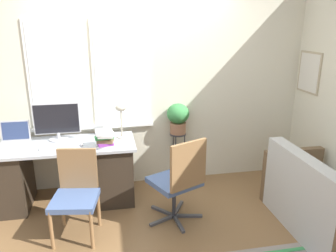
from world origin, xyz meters
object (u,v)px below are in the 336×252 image
at_px(couch_loveseat, 322,205).
at_px(keyboard, 58,147).
at_px(mouse, 82,145).
at_px(potted_plant, 178,117).
at_px(office_chair_swivel, 179,180).
at_px(desk_chair_wooden, 76,193).
at_px(monitor, 57,121).
at_px(desk_lamp, 121,112).
at_px(book_stack, 105,138).
at_px(laptop, 15,139).
at_px(plant_stand, 178,141).

bearing_deg(couch_loveseat, keyboard, 70.47).
xyz_separation_m(mouse, potted_plant, (1.21, 0.38, 0.16)).
xyz_separation_m(office_chair_swivel, couch_loveseat, (1.42, -0.44, -0.21)).
relative_size(keyboard, desk_chair_wooden, 0.43).
height_order(keyboard, office_chair_swivel, office_chair_swivel).
relative_size(monitor, potted_plant, 1.33).
relative_size(desk_lamp, book_stack, 1.88).
distance_m(mouse, couch_loveseat, 2.68).
bearing_deg(office_chair_swivel, monitor, -56.48).
bearing_deg(mouse, keyboard, -173.79).
relative_size(laptop, desk_chair_wooden, 0.37).
bearing_deg(mouse, book_stack, -19.75).
bearing_deg(monitor, office_chair_swivel, -31.95).
relative_size(laptop, desk_lamp, 0.78).
bearing_deg(office_chair_swivel, laptop, -47.52).
bearing_deg(mouse, couch_loveseat, -22.01).
height_order(desk_lamp, book_stack, desk_lamp).
xyz_separation_m(desk_lamp, couch_loveseat, (1.97, -1.21, -0.78)).
distance_m(book_stack, office_chair_swivel, 0.95).
xyz_separation_m(mouse, couch_loveseat, (2.44, -0.99, -0.48)).
height_order(desk_lamp, plant_stand, desk_lamp).
bearing_deg(keyboard, monitor, 94.17).
xyz_separation_m(laptop, monitor, (0.48, 0.06, 0.18)).
bearing_deg(keyboard, couch_loveseat, -19.53).
relative_size(desk_chair_wooden, office_chair_swivel, 0.90).
height_order(laptop, plant_stand, laptop).
bearing_deg(desk_lamp, office_chair_swivel, -54.48).
xyz_separation_m(desk_chair_wooden, potted_plant, (1.26, 0.94, 0.47)).
distance_m(desk_lamp, potted_plant, 0.77).
xyz_separation_m(laptop, potted_plant, (1.98, 0.17, 0.12)).
bearing_deg(laptop, monitor, 6.52).
distance_m(laptop, mouse, 0.79).
relative_size(mouse, book_stack, 0.26).
relative_size(desk_lamp, couch_loveseat, 0.30).
bearing_deg(potted_plant, desk_lamp, -167.86).
relative_size(monitor, plant_stand, 0.75).
xyz_separation_m(mouse, office_chair_swivel, (1.02, -0.55, -0.27)).
xyz_separation_m(book_stack, couch_loveseat, (2.18, -0.89, -0.57)).
height_order(couch_loveseat, plant_stand, couch_loveseat).
height_order(laptop, couch_loveseat, laptop).
relative_size(mouse, potted_plant, 0.15).
height_order(keyboard, desk_lamp, desk_lamp).
bearing_deg(plant_stand, monitor, -175.56).
distance_m(office_chair_swivel, plant_stand, 0.95).
bearing_deg(plant_stand, couch_loveseat, -47.95).
xyz_separation_m(monitor, desk_lamp, (0.75, -0.04, 0.08)).
bearing_deg(potted_plant, mouse, -162.70).
height_order(keyboard, couch_loveseat, couch_loveseat).
height_order(monitor, plant_stand, monitor).
bearing_deg(book_stack, plant_stand, 26.61).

